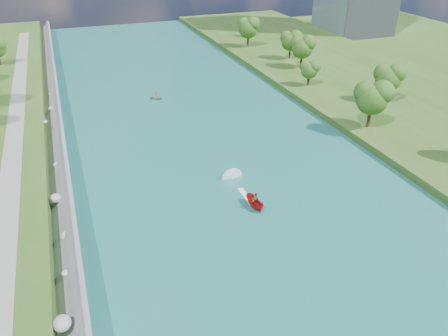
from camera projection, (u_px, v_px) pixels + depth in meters
name	position (u px, v px, depth m)	size (l,w,h in m)	color
ground	(255.00, 215.00, 62.87)	(260.00, 260.00, 0.00)	#2D5119
river_water	(210.00, 154.00, 79.12)	(55.00, 240.00, 0.10)	#185E58
berm_east	(427.00, 113.00, 93.96)	(44.00, 240.00, 1.50)	#2D5119
riprap_bank	(59.00, 173.00, 69.48)	(3.61, 236.00, 4.06)	slate
riverside_path	(11.00, 168.00, 67.41)	(3.00, 200.00, 0.10)	gray
trees_east	(377.00, 90.00, 89.51)	(18.36, 142.52, 11.54)	#265215
motorboat	(250.00, 198.00, 65.30)	(3.60, 18.92, 2.25)	#AF100E
raft	(156.00, 97.00, 103.21)	(3.90, 3.79, 1.68)	gray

